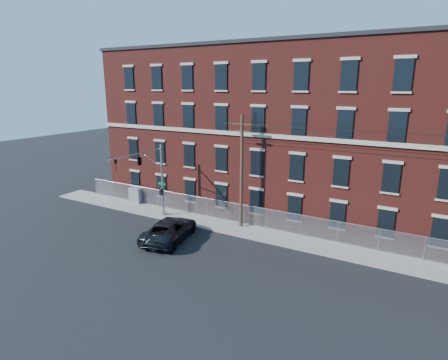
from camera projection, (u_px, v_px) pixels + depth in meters
name	position (u px, v px, depth m)	size (l,w,h in m)	color
ground	(187.00, 245.00, 29.75)	(140.00, 140.00, 0.00)	black
sidewalk	(354.00, 253.00, 28.17)	(65.00, 3.00, 0.12)	gray
mill_building	(381.00, 134.00, 33.65)	(55.30, 14.32, 16.30)	maroon
chain_link_fence	(358.00, 235.00, 29.01)	(59.06, 0.06, 1.85)	#A5A8AD
traffic_signal_mast	(145.00, 167.00, 33.12)	(0.90, 6.75, 7.00)	#9EA0A5
utility_pole_near	(242.00, 170.00, 32.16)	(1.80, 0.28, 10.00)	#4C3326
pickup_truck	(170.00, 229.00, 30.66)	(2.92, 6.32, 1.76)	black
utility_cabinet	(135.00, 195.00, 39.89)	(1.31, 0.65, 1.63)	gray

